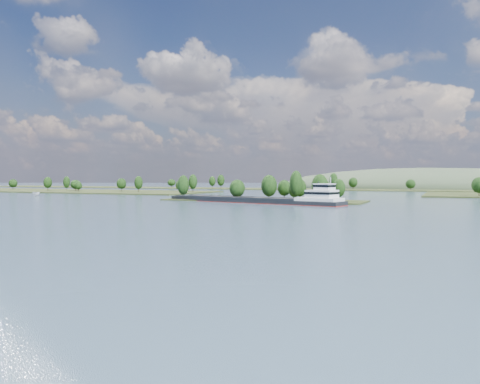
% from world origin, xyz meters
% --- Properties ---
extents(ground, '(1800.00, 1800.00, 0.00)m').
position_xyz_m(ground, '(0.00, 120.00, 0.00)').
color(ground, '#3E526B').
rests_on(ground, ground).
extents(tree_island, '(100.00, 30.65, 15.41)m').
position_xyz_m(tree_island, '(6.32, 178.56, 3.89)').
color(tree_island, '#252F15').
rests_on(tree_island, ground).
extents(left_bank, '(300.00, 80.00, 14.80)m').
position_xyz_m(left_bank, '(-228.98, 260.11, 0.88)').
color(left_bank, '#252F15').
rests_on(left_bank, ground).
extents(back_shoreline, '(900.00, 60.00, 16.25)m').
position_xyz_m(back_shoreline, '(10.12, 399.76, 0.81)').
color(back_shoreline, '#252F15').
rests_on(back_shoreline, ground).
extents(hill_west, '(320.00, 160.00, 44.00)m').
position_xyz_m(hill_west, '(60.00, 500.00, 0.00)').
color(hill_west, '#364530').
rests_on(hill_west, ground).
extents(cargo_barge, '(92.72, 32.47, 12.54)m').
position_xyz_m(cargo_barge, '(6.49, 162.37, 1.58)').
color(cargo_barge, black).
rests_on(cargo_barge, ground).
extents(motorboat, '(7.09, 3.79, 2.60)m').
position_xyz_m(motorboat, '(-154.57, 182.33, 1.30)').
color(motorboat, silver).
rests_on(motorboat, ground).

